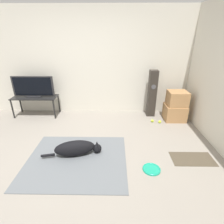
{
  "coord_description": "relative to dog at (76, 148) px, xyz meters",
  "views": [
    {
      "loc": [
        0.72,
        -2.33,
        1.91
      ],
      "look_at": [
        0.67,
        0.98,
        0.45
      ],
      "focal_mm": 28.0,
      "sensor_mm": 36.0,
      "label": 1
    }
  ],
  "objects": [
    {
      "name": "ground_plane",
      "position": [
        -0.08,
        -0.13,
        -0.14
      ],
      "size": [
        12.0,
        12.0,
        0.0
      ],
      "primitive_type": "plane",
      "color": "gray"
    },
    {
      "name": "wall_back",
      "position": [
        -0.08,
        1.97,
        1.13
      ],
      "size": [
        8.0,
        0.06,
        2.55
      ],
      "color": "beige",
      "rests_on": "ground_plane"
    },
    {
      "name": "area_rug",
      "position": [
        0.02,
        -0.12,
        -0.14
      ],
      "size": [
        1.64,
        1.4,
        0.01
      ],
      "color": "slate",
      "rests_on": "ground_plane"
    },
    {
      "name": "dog",
      "position": [
        0.0,
        0.0,
        0.0
      ],
      "size": [
        1.0,
        0.38,
        0.27
      ],
      "color": "black",
      "rests_on": "area_rug"
    },
    {
      "name": "frisbee",
      "position": [
        1.22,
        -0.34,
        -0.13
      ],
      "size": [
        0.28,
        0.28,
        0.03
      ],
      "color": "#199E7A",
      "rests_on": "ground_plane"
    },
    {
      "name": "cardboard_box_lower",
      "position": [
        2.11,
        1.44,
        0.05
      ],
      "size": [
        0.49,
        0.44,
        0.38
      ],
      "color": "#A87A4C",
      "rests_on": "ground_plane"
    },
    {
      "name": "cardboard_box_upper",
      "position": [
        2.12,
        1.44,
        0.4
      ],
      "size": [
        0.44,
        0.4,
        0.34
      ],
      "color": "#A87A4C",
      "rests_on": "cardboard_box_lower"
    },
    {
      "name": "floor_speaker",
      "position": [
        1.57,
        1.7,
        0.44
      ],
      "size": [
        0.2,
        0.2,
        1.16
      ],
      "color": "#2D2823",
      "rests_on": "ground_plane"
    },
    {
      "name": "tv_stand",
      "position": [
        -1.35,
        1.65,
        0.3
      ],
      "size": [
        1.09,
        0.45,
        0.5
      ],
      "color": "black",
      "rests_on": "ground_plane"
    },
    {
      "name": "tv",
      "position": [
        -1.35,
        1.66,
        0.61
      ],
      "size": [
        1.01,
        0.2,
        0.51
      ],
      "color": "#232326",
      "rests_on": "tv_stand"
    },
    {
      "name": "tennis_ball_by_boxes",
      "position": [
        1.55,
        1.29,
        -0.11
      ],
      "size": [
        0.07,
        0.07,
        0.07
      ],
      "color": "#C6E033",
      "rests_on": "ground_plane"
    },
    {
      "name": "tennis_ball_near_speaker",
      "position": [
        1.72,
        1.24,
        -0.11
      ],
      "size": [
        0.07,
        0.07,
        0.07
      ],
      "color": "#C6E033",
      "rests_on": "ground_plane"
    },
    {
      "name": "door_mat",
      "position": [
        1.96,
        -0.07,
        -0.14
      ],
      "size": [
        0.7,
        0.37,
        0.01
      ],
      "color": "#4C4233",
      "rests_on": "ground_plane"
    }
  ]
}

